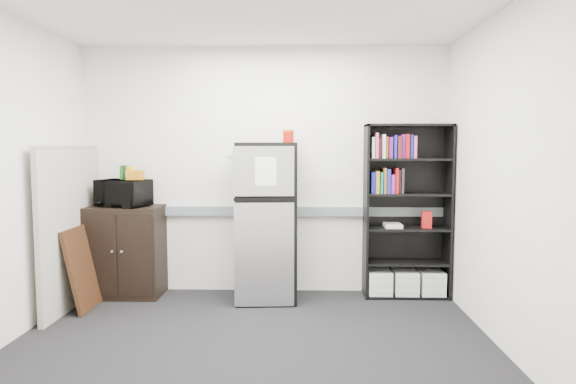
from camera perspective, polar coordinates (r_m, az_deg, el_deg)
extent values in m
plane|color=black|center=(4.25, -4.24, -17.25)|extent=(4.00, 4.00, 0.00)
cube|color=silver|center=(5.68, -2.55, 2.39)|extent=(4.00, 0.02, 2.70)
cube|color=silver|center=(4.23, 23.67, 1.08)|extent=(0.02, 3.50, 2.70)
cube|color=white|center=(4.08, -4.50, 20.50)|extent=(4.00, 3.50, 0.02)
cube|color=slate|center=(5.69, -2.56, -2.15)|extent=(3.92, 0.05, 0.10)
cube|color=white|center=(5.71, -6.08, 4.39)|extent=(0.14, 0.00, 0.10)
cube|color=black|center=(5.56, 8.64, -2.12)|extent=(0.02, 0.34, 1.85)
cube|color=black|center=(5.73, 17.36, -2.07)|extent=(0.02, 0.34, 1.85)
cube|color=black|center=(5.79, 12.75, -1.90)|extent=(0.90, 0.02, 1.85)
cube|color=black|center=(5.59, 13.25, 7.22)|extent=(0.90, 0.34, 0.02)
cube|color=black|center=(5.81, 12.89, -11.00)|extent=(0.85, 0.32, 0.03)
cube|color=black|center=(5.72, 12.95, -7.62)|extent=(0.85, 0.32, 0.03)
cube|color=black|center=(5.65, 13.03, -3.96)|extent=(0.85, 0.32, 0.02)
cube|color=black|center=(5.61, 13.10, -0.22)|extent=(0.85, 0.32, 0.02)
cube|color=black|center=(5.59, 13.18, 3.56)|extent=(0.85, 0.32, 0.02)
cube|color=silver|center=(5.71, 10.09, -9.78)|extent=(0.25, 0.30, 0.25)
cube|color=silver|center=(5.76, 12.88, -9.71)|extent=(0.25, 0.30, 0.25)
cube|color=silver|center=(5.82, 15.62, -9.61)|extent=(0.25, 0.30, 0.25)
cube|color=gray|center=(5.56, -23.03, -3.76)|extent=(0.05, 1.30, 1.60)
cube|color=#B2B2B7|center=(5.50, -23.32, 4.61)|extent=(0.06, 1.30, 0.02)
cube|color=black|center=(5.85, -17.59, -6.27)|extent=(0.78, 0.49, 0.98)
cube|color=black|center=(5.69, -20.22, -6.66)|extent=(0.36, 0.01, 0.86)
cube|color=black|center=(5.56, -16.60, -6.83)|extent=(0.36, 0.01, 0.86)
cylinder|color=#B2B2B7|center=(5.61, -18.98, -6.27)|extent=(0.02, 0.02, 0.02)
cylinder|color=#B2B2B7|center=(5.58, -18.01, -6.31)|extent=(0.02, 0.02, 0.02)
imported|color=black|center=(5.74, -17.82, -0.11)|extent=(0.60, 0.50, 0.29)
cube|color=#24611B|center=(5.76, -17.78, 2.08)|extent=(0.08, 0.06, 0.15)
cube|color=#0B331D|center=(5.76, -17.78, 2.08)|extent=(0.08, 0.06, 0.15)
cube|color=#EDB016|center=(5.74, -17.15, 2.04)|extent=(0.08, 0.07, 0.14)
cube|color=#BA7112|center=(5.67, -16.63, 1.81)|extent=(0.19, 0.12, 0.10)
cube|color=black|center=(5.41, -2.43, -3.40)|extent=(0.66, 0.66, 1.63)
cube|color=#B2B2B7|center=(5.04, -2.71, 2.32)|extent=(0.60, 0.06, 0.49)
cube|color=#B2B2B7|center=(5.15, -2.67, -6.99)|extent=(0.60, 0.06, 1.05)
cube|color=black|center=(5.05, -2.70, -0.84)|extent=(0.60, 0.04, 0.03)
cube|color=white|center=(5.02, -2.49, 2.31)|extent=(0.21, 0.02, 0.28)
cube|color=black|center=(5.36, -2.46, 5.38)|extent=(0.66, 0.66, 0.02)
cylinder|color=#B21108|center=(5.47, 0.04, 6.23)|extent=(0.12, 0.12, 0.14)
cylinder|color=gold|center=(5.47, 0.04, 7.08)|extent=(0.12, 0.12, 0.02)
cube|color=black|center=(5.58, -21.67, -7.73)|extent=(0.20, 0.64, 0.82)
cube|color=beige|center=(5.57, -21.48, -7.74)|extent=(0.15, 0.55, 0.69)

